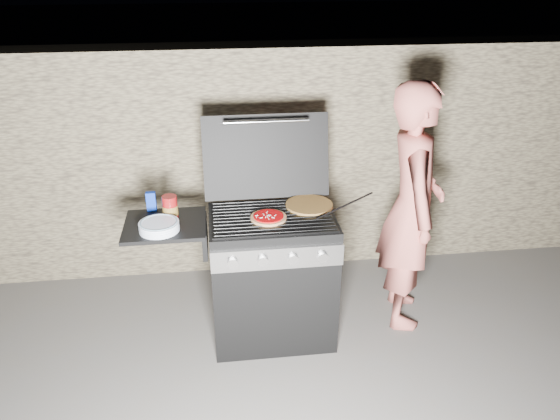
{
  "coord_description": "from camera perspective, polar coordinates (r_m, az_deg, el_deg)",
  "views": [
    {
      "loc": [
        -0.34,
        -3.07,
        2.45
      ],
      "look_at": [
        0.05,
        0.0,
        0.95
      ],
      "focal_mm": 35.0,
      "sensor_mm": 36.0,
      "label": 1
    }
  ],
  "objects": [
    {
      "name": "person",
      "position": [
        3.78,
        13.6,
        0.23
      ],
      "size": [
        0.52,
        0.69,
        1.72
      ],
      "primitive_type": "imported",
      "rotation": [
        0.0,
        0.0,
        1.38
      ],
      "color": "#B95C51",
      "rests_on": "ground"
    },
    {
      "name": "sauce_jar",
      "position": [
        3.49,
        -11.42,
        0.33
      ],
      "size": [
        0.1,
        0.1,
        0.15
      ],
      "primitive_type": "cylinder",
      "rotation": [
        0.0,
        0.0,
        -0.13
      ],
      "color": "maroon",
      "rests_on": "gas_grill"
    },
    {
      "name": "gas_grill",
      "position": [
        3.66,
        -4.7,
        -7.25
      ],
      "size": [
        1.34,
        0.79,
        0.91
      ],
      "primitive_type": null,
      "color": "black",
      "rests_on": "ground"
    },
    {
      "name": "ground",
      "position": [
        3.94,
        -0.74,
        -12.58
      ],
      "size": [
        50.0,
        50.0,
        0.0
      ],
      "primitive_type": "plane",
      "color": "#514F4D"
    },
    {
      "name": "stone_wall",
      "position": [
        4.41,
        -2.37,
        5.29
      ],
      "size": [
        8.0,
        0.35,
        1.8
      ],
      "primitive_type": "cube",
      "color": "#877A59",
      "rests_on": "ground"
    },
    {
      "name": "plate_stack",
      "position": [
        3.36,
        -12.52,
        -1.68
      ],
      "size": [
        0.25,
        0.25,
        0.06
      ],
      "primitive_type": "cylinder",
      "rotation": [
        0.0,
        0.0,
        -0.02
      ],
      "color": "white",
      "rests_on": "gas_grill"
    },
    {
      "name": "pizza_plain",
      "position": [
        3.58,
        3.07,
        0.53
      ],
      "size": [
        0.33,
        0.33,
        0.02
      ],
      "primitive_type": "cylinder",
      "rotation": [
        0.0,
        0.0,
        0.07
      ],
      "color": "#B1893A",
      "rests_on": "gas_grill"
    },
    {
      "name": "pizza_topped",
      "position": [
        3.41,
        -1.21,
        -0.73
      ],
      "size": [
        0.24,
        0.24,
        0.03
      ],
      "primitive_type": null,
      "rotation": [
        0.0,
        0.0,
        -0.07
      ],
      "color": "tan",
      "rests_on": "gas_grill"
    },
    {
      "name": "blue_carton",
      "position": [
        3.61,
        -13.31,
        0.87
      ],
      "size": [
        0.06,
        0.03,
        0.13
      ],
      "primitive_type": "cube",
      "rotation": [
        0.0,
        0.0,
        -0.01
      ],
      "color": "#0C2CA2",
      "rests_on": "gas_grill"
    },
    {
      "name": "tongs",
      "position": [
        3.5,
        6.79,
        0.46
      ],
      "size": [
        0.41,
        0.19,
        0.09
      ],
      "primitive_type": "cylinder",
      "rotation": [
        0.0,
        1.4,
        0.41
      ],
      "color": "black",
      "rests_on": "gas_grill"
    }
  ]
}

